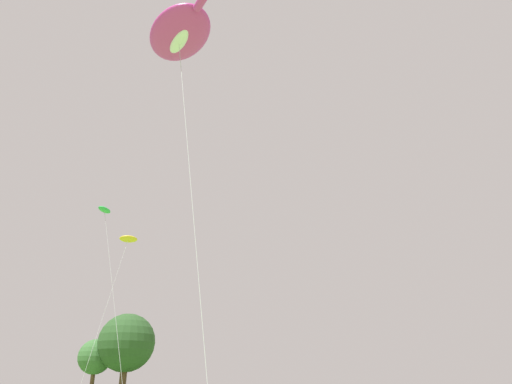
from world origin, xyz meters
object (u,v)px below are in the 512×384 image
Objects in this scene: tree_oak_right at (127,343)px; tree_oak_left at (95,357)px; big_show_kite at (181,32)px; small_kite_streamer_purple at (128,240)px; small_kite_delta_white at (105,211)px.

tree_oak_right is 4.86m from tree_oak_left.
big_show_kite is 54.77m from tree_oak_left.
tree_oak_right reaches higher than tree_oak_left.
small_kite_streamer_purple is 2.90m from small_kite_delta_white.
tree_oak_left is at bearing 94.45° from small_kite_streamer_purple.
big_show_kite is at bearing -118.78° from tree_oak_left.
small_kite_delta_white is 1.02× the size of tree_oak_right.
tree_oak_left is at bearing 121.35° from tree_oak_right.
small_kite_streamer_purple is 0.92× the size of small_kite_delta_white.
big_show_kite is 1.76× the size of small_kite_delta_white.
big_show_kite reaches higher than small_kite_streamer_purple.
tree_oak_right is at bearing 89.09° from small_kite_streamer_purple.
tree_oak_right is 1.46× the size of tree_oak_left.
small_kite_delta_white reaches higher than tree_oak_left.
big_show_kite is 1.78× the size of tree_oak_right.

